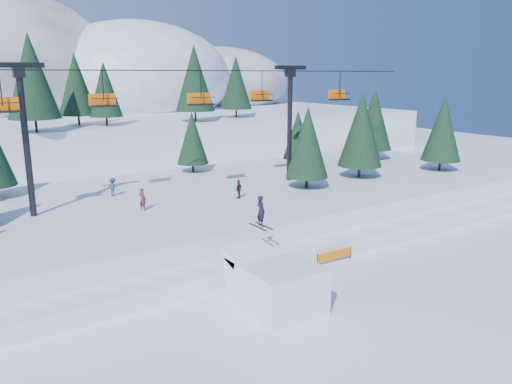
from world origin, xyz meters
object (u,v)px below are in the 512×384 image
banner_near (334,255)px  banner_far (344,245)px  jump_kicker (275,283)px  chairlift (171,110)px

banner_near → banner_far: (1.96, 1.18, 0.00)m
jump_kicker → chairlift: (1.62, 16.29, 7.98)m
banner_far → banner_near: bearing=-149.0°
jump_kicker → banner_far: (8.84, 4.14, -0.80)m
chairlift → banner_near: (5.27, -13.33, -8.78)m
banner_near → chairlift: bearing=111.6°
jump_kicker → banner_near: 7.54m
chairlift → banner_near: bearing=-68.4°
jump_kicker → chairlift: 18.21m
banner_near → banner_far: bearing=31.0°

